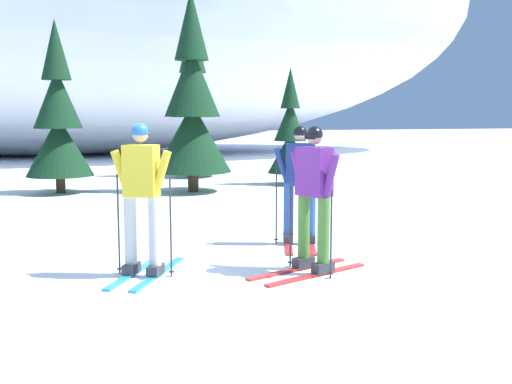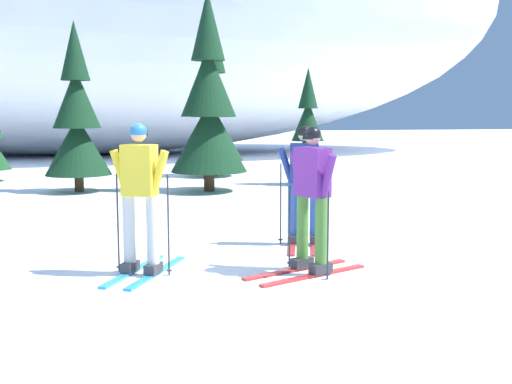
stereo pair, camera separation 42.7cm
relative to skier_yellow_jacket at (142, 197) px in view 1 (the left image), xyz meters
name	(u,v)px [view 1 (the left image)]	position (x,y,z in m)	size (l,w,h in m)	color
ground_plane	(171,275)	(0.33, -0.05, -0.98)	(120.00, 120.00, 0.00)	white
skier_yellow_jacket	(142,197)	(0.00, 0.00, 0.00)	(1.13, 1.63, 1.86)	#2893CC
skier_purple_jacket	(313,195)	(2.06, -0.38, -0.01)	(1.66, 1.05, 1.82)	red
skier_navy_jacket	(300,183)	(2.47, 1.22, -0.04)	(0.96, 1.84, 1.79)	red
pine_tree_center	(58,121)	(-1.17, 8.59, 0.80)	(1.64, 1.64, 4.26)	#47301E
pine_tree_center_right	(192,108)	(2.06, 7.92, 1.11)	(1.93, 1.93, 5.01)	#47301E
pine_tree_right	(193,111)	(2.76, 11.68, 1.08)	(1.90, 1.90, 4.92)	#47301E
pine_tree_far_right	(290,136)	(4.94, 8.76, 0.37)	(1.24, 1.24, 3.22)	#47301E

